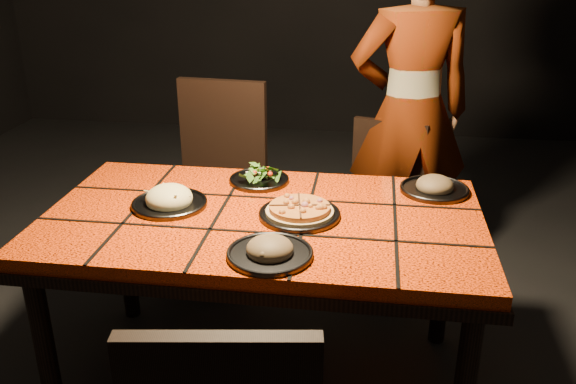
# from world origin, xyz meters

# --- Properties ---
(room_shell) EXTENTS (6.04, 7.04, 3.08)m
(room_shell) POSITION_xyz_m (0.00, 0.00, 1.50)
(room_shell) COLOR black
(room_shell) RESTS_ON ground
(dining_table) EXTENTS (1.62, 0.92, 0.75)m
(dining_table) POSITION_xyz_m (0.00, 0.00, 0.67)
(dining_table) COLOR #F84007
(dining_table) RESTS_ON ground
(chair_far_left) EXTENTS (0.50, 0.50, 1.02)m
(chair_far_left) POSITION_xyz_m (-0.40, 0.85, 0.59)
(chair_far_left) COLOR black
(chair_far_left) RESTS_ON ground
(chair_far_right) EXTENTS (0.47, 0.47, 0.84)m
(chair_far_right) POSITION_xyz_m (0.45, 0.90, 0.48)
(chair_far_right) COLOR black
(chair_far_right) RESTS_ON ground
(diner) EXTENTS (0.72, 0.56, 1.74)m
(diner) POSITION_xyz_m (0.57, 1.05, 0.87)
(diner) COLOR brown
(diner) RESTS_ON ground
(plate_pizza) EXTENTS (0.30, 0.30, 0.04)m
(plate_pizza) POSITION_xyz_m (0.14, -0.00, 0.77)
(plate_pizza) COLOR #343438
(plate_pizza) RESTS_ON dining_table
(plate_pasta) EXTENTS (0.28, 0.28, 0.09)m
(plate_pasta) POSITION_xyz_m (-0.36, 0.03, 0.77)
(plate_pasta) COLOR #343438
(plate_pasta) RESTS_ON dining_table
(plate_salad) EXTENTS (0.25, 0.25, 0.07)m
(plate_salad) POSITION_xyz_m (-0.07, 0.31, 0.78)
(plate_salad) COLOR #343438
(plate_salad) RESTS_ON dining_table
(plate_mushroom_a) EXTENTS (0.28, 0.28, 0.09)m
(plate_mushroom_a) POSITION_xyz_m (0.08, -0.31, 0.77)
(plate_mushroom_a) COLOR #343438
(plate_mushroom_a) RESTS_ON dining_table
(plate_mushroom_b) EXTENTS (0.27, 0.27, 0.09)m
(plate_mushroom_b) POSITION_xyz_m (0.64, 0.31, 0.77)
(plate_mushroom_b) COLOR #343438
(plate_mushroom_b) RESTS_ON dining_table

